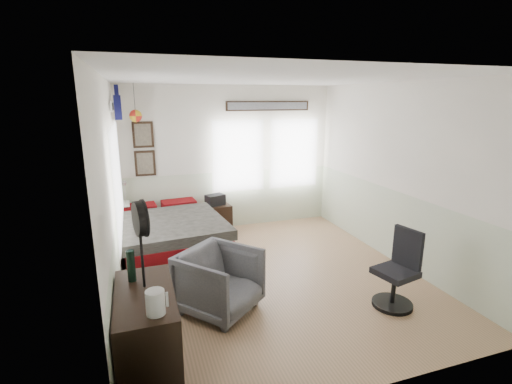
# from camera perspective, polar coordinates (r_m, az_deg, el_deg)

# --- Properties ---
(ground_plane) EXTENTS (4.00, 4.50, 0.01)m
(ground_plane) POSITION_cam_1_polar(r_m,az_deg,el_deg) (5.42, 2.40, -12.86)
(ground_plane) COLOR #94714F
(room_shell) EXTENTS (4.02, 4.52, 2.71)m
(room_shell) POSITION_cam_1_polar(r_m,az_deg,el_deg) (5.04, 1.01, 4.55)
(room_shell) COLOR silver
(room_shell) RESTS_ON ground_plane
(wall_decor) EXTENTS (3.55, 1.32, 1.44)m
(wall_decor) POSITION_cam_1_polar(r_m,az_deg,el_deg) (6.50, -13.08, 10.69)
(wall_decor) COLOR black
(wall_decor) RESTS_ON room_shell
(bed) EXTENTS (1.68, 2.24, 0.68)m
(bed) POSITION_cam_1_polar(r_m,az_deg,el_deg) (6.03, -13.20, -6.84)
(bed) COLOR black
(bed) RESTS_ON ground_plane
(dresser) EXTENTS (0.48, 1.00, 0.90)m
(dresser) POSITION_cam_1_polar(r_m,az_deg,el_deg) (3.54, -16.28, -21.07)
(dresser) COLOR black
(dresser) RESTS_ON ground_plane
(armchair) EXTENTS (1.15, 1.15, 0.75)m
(armchair) POSITION_cam_1_polar(r_m,az_deg,el_deg) (4.49, -5.62, -13.52)
(armchair) COLOR #5D5D5D
(armchair) RESTS_ON ground_plane
(nightstand) EXTENTS (0.58, 0.48, 0.52)m
(nightstand) POSITION_cam_1_polar(r_m,az_deg,el_deg) (7.04, -6.22, -4.05)
(nightstand) COLOR black
(nightstand) RESTS_ON ground_plane
(task_chair) EXTENTS (0.51, 0.51, 0.96)m
(task_chair) POSITION_cam_1_polar(r_m,az_deg,el_deg) (4.88, 20.98, -11.88)
(task_chair) COLOR black
(task_chair) RESTS_ON ground_plane
(kettle) EXTENTS (0.17, 0.14, 0.19)m
(kettle) POSITION_cam_1_polar(r_m,az_deg,el_deg) (2.95, -15.20, -16.07)
(kettle) COLOR silver
(kettle) RESTS_ON dresser
(bottle) EXTENTS (0.07, 0.07, 0.28)m
(bottle) POSITION_cam_1_polar(r_m,az_deg,el_deg) (3.47, -18.66, -10.72)
(bottle) COLOR black
(bottle) RESTS_ON dresser
(stand_fan) EXTENTS (0.14, 0.31, 0.76)m
(stand_fan) POSITION_cam_1_polar(r_m,az_deg,el_deg) (3.17, -17.36, -4.18)
(stand_fan) COLOR black
(stand_fan) RESTS_ON dresser
(black_bag) EXTENTS (0.39, 0.32, 0.20)m
(black_bag) POSITION_cam_1_polar(r_m,az_deg,el_deg) (6.93, -6.30, -1.21)
(black_bag) COLOR black
(black_bag) RESTS_ON nightstand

